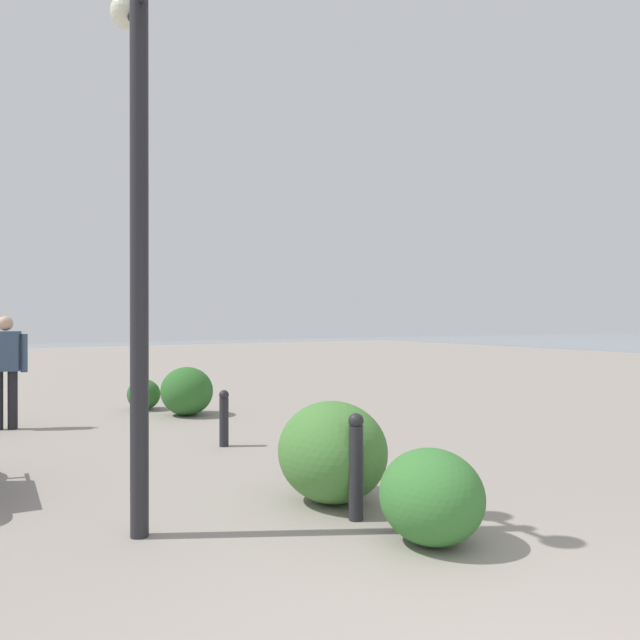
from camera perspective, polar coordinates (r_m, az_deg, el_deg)
The scene contains 8 objects.
lamppost at distance 5.05m, azimuth -16.43°, elevation 13.51°, with size 0.98×0.28×4.32m.
pedestrian at distance 10.42m, azimuth -27.16°, elevation -3.63°, with size 0.34×0.60×1.71m.
bollard_near at distance 5.25m, azimuth 3.35°, elevation -13.23°, with size 0.13×0.13×0.89m.
bollard_mid at distance 8.23m, azimuth -8.90°, elevation -8.87°, with size 0.13×0.13×0.74m.
shrub_low at distance 5.74m, azimuth 1.15°, elevation -12.11°, with size 1.08×0.97×0.92m.
shrub_round at distance 4.83m, azimuth 10.29°, elevation -15.79°, with size 0.83×0.75×0.71m.
shrub_wide at distance 11.79m, azimuth -16.04°, elevation -6.65°, with size 0.66×0.59×0.56m.
shrub_tall at distance 10.92m, azimuth -12.26°, elevation -6.47°, with size 0.98×0.88×0.83m.
Camera 1 is at (-1.61, 2.11, 1.68)m, focal length 34.49 mm.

